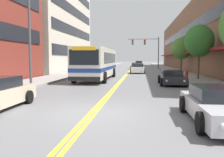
{
  "coord_description": "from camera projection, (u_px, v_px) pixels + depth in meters",
  "views": [
    {
      "loc": [
        1.81,
        -9.43,
        2.1
      ],
      "look_at": [
        -1.36,
        18.25,
        -0.16
      ],
      "focal_mm": 40.0,
      "sensor_mm": 36.0,
      "label": 1
    }
  ],
  "objects": [
    {
      "name": "city_bus",
      "position": [
        97.0,
        62.0,
        24.88
      ],
      "size": [
        2.91,
        11.81,
        3.04
      ],
      "color": "silver",
      "rests_on": "ground_plane"
    },
    {
      "name": "car_dark_grey_parked_left_near",
      "position": [
        99.0,
        68.0,
        37.27
      ],
      "size": [
        2.03,
        4.87,
        1.45
      ],
      "color": "#38383D",
      "rests_on": "ground_plane"
    },
    {
      "name": "sidewalk_right",
      "position": [
        170.0,
        69.0,
        45.53
      ],
      "size": [
        3.34,
        106.0,
        0.17
      ],
      "color": "gray",
      "rests_on": "ground_plane"
    },
    {
      "name": "sidewalk_left",
      "position": [
        93.0,
        69.0,
        47.16
      ],
      "size": [
        3.34,
        106.0,
        0.17
      ],
      "color": "gray",
      "rests_on": "ground_plane"
    },
    {
      "name": "storefront_row_right",
      "position": [
        204.0,
        40.0,
        44.45
      ],
      "size": [
        9.1,
        68.0,
        10.55
      ],
      "color": "brown",
      "rests_on": "ground_plane"
    },
    {
      "name": "traffic_signal_mast",
      "position": [
        148.0,
        46.0,
        47.75
      ],
      "size": [
        5.91,
        0.38,
        6.14
      ],
      "color": "#47474C",
      "rests_on": "ground_plane"
    },
    {
      "name": "street_tree_right_mid",
      "position": [
        199.0,
        41.0,
        23.42
      ],
      "size": [
        2.75,
        2.75,
        5.09
      ],
      "color": "brown",
      "rests_on": "sidewalk_right"
    },
    {
      "name": "centre_line",
      "position": [
        131.0,
        70.0,
        46.35
      ],
      "size": [
        0.34,
        106.0,
        0.01
      ],
      "color": "yellow",
      "rests_on": "ground_plane"
    },
    {
      "name": "car_silver_parked_right_foreground",
      "position": [
        220.0,
        105.0,
        8.18
      ],
      "size": [
        2.07,
        4.79,
        1.16
      ],
      "color": "#B7B7BC",
      "rests_on": "ground_plane"
    },
    {
      "name": "fire_hydrant",
      "position": [
        187.0,
        75.0,
        22.43
      ],
      "size": [
        0.35,
        0.27,
        0.84
      ],
      "color": "red",
      "rests_on": "sidewalk_right"
    },
    {
      "name": "ground_plane",
      "position": [
        131.0,
        70.0,
        46.35
      ],
      "size": [
        240.0,
        240.0,
        0.0
      ],
      "primitive_type": "plane",
      "color": "slate"
    },
    {
      "name": "street_tree_right_far",
      "position": [
        181.0,
        48.0,
        36.05
      ],
      "size": [
        2.88,
        2.88,
        4.94
      ],
      "color": "brown",
      "rests_on": "sidewalk_right"
    },
    {
      "name": "car_white_moving_second",
      "position": [
        138.0,
        69.0,
        35.27
      ],
      "size": [
        2.04,
        4.56,
        1.33
      ],
      "color": "white",
      "rests_on": "ground_plane"
    },
    {
      "name": "car_slate_blue_moving_lead",
      "position": [
        139.0,
        64.0,
        66.34
      ],
      "size": [
        2.21,
        4.45,
        1.4
      ],
      "color": "#475675",
      "rests_on": "ground_plane"
    },
    {
      "name": "car_charcoal_parked_right_mid",
      "position": [
        172.0,
        78.0,
        19.82
      ],
      "size": [
        2.01,
        4.22,
        1.16
      ],
      "color": "#232328",
      "rests_on": "ground_plane"
    },
    {
      "name": "street_lamp_left_near",
      "position": [
        33.0,
        11.0,
        15.87
      ],
      "size": [
        2.19,
        0.28,
        8.65
      ],
      "color": "#47474C",
      "rests_on": "ground_plane"
    },
    {
      "name": "car_red_moving_third",
      "position": [
        136.0,
        66.0,
        48.53
      ],
      "size": [
        2.19,
        4.69,
        1.26
      ],
      "color": "maroon",
      "rests_on": "ground_plane"
    }
  ]
}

